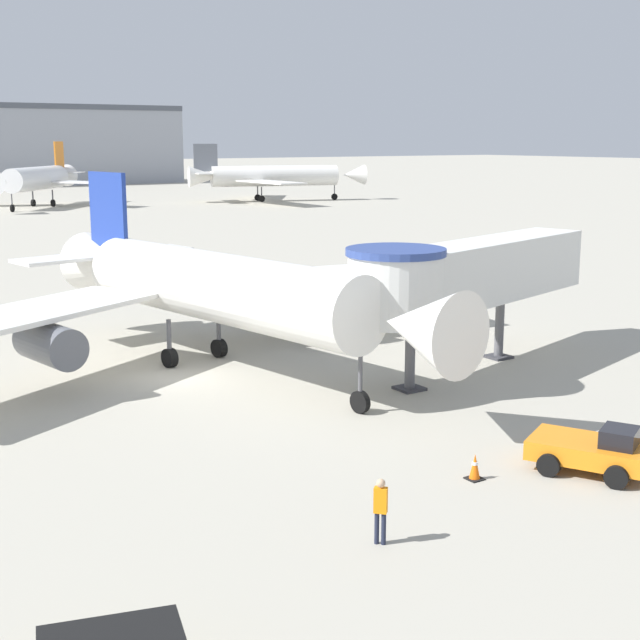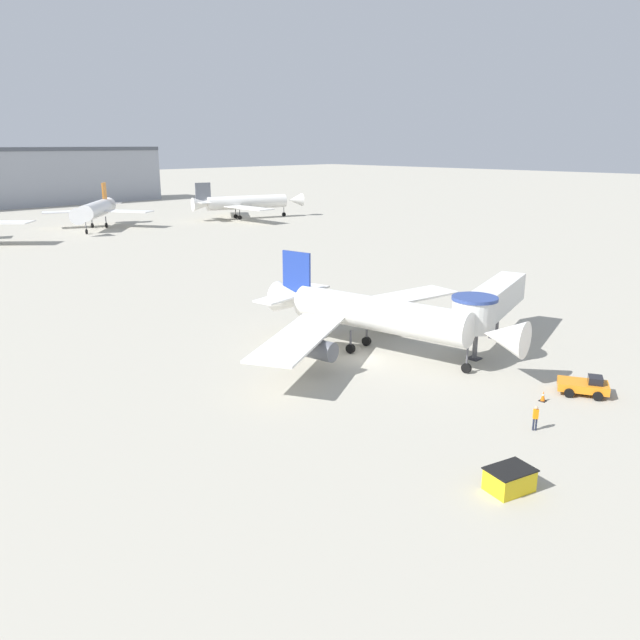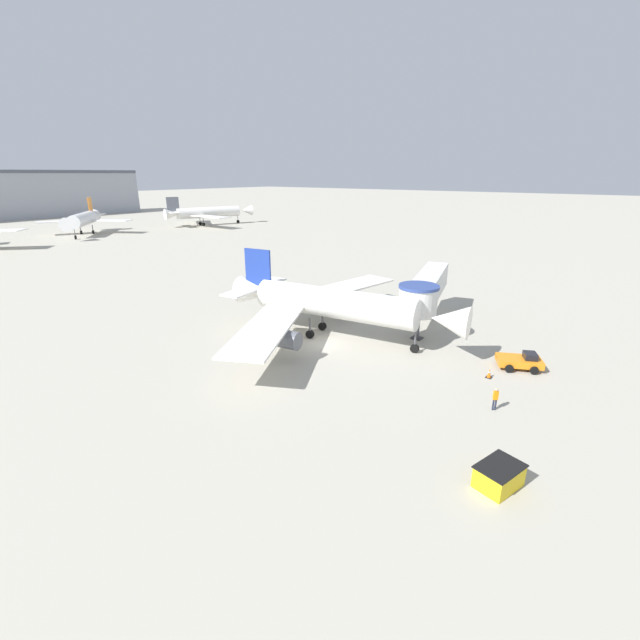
{
  "view_description": "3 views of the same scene",
  "coord_description": "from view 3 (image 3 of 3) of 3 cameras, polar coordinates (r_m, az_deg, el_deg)",
  "views": [
    {
      "loc": [
        -16.06,
        -35.8,
        10.56
      ],
      "look_at": [
        3.06,
        -6.61,
        3.42
      ],
      "focal_mm": 50.0,
      "sensor_mm": 36.0,
      "label": 1
    },
    {
      "loc": [
        -41.17,
        -36.33,
        19.3
      ],
      "look_at": [
        -3.37,
        2.45,
        3.92
      ],
      "focal_mm": 35.0,
      "sensor_mm": 36.0,
      "label": 2
    },
    {
      "loc": [
        -33.05,
        -25.38,
        16.89
      ],
      "look_at": [
        -3.0,
        -1.92,
        3.79
      ],
      "focal_mm": 24.0,
      "sensor_mm": 36.0,
      "label": 3
    }
  ],
  "objects": [
    {
      "name": "ground_plane",
      "position": [
        44.96,
        0.43,
        -3.09
      ],
      "size": [
        800.0,
        800.0,
        0.0
      ],
      "primitive_type": "plane",
      "color": "#A8A393"
    },
    {
      "name": "main_airplane",
      "position": [
        45.62,
        1.12,
        2.23
      ],
      "size": [
        32.01,
        26.33,
        8.83
      ],
      "rotation": [
        0.0,
        0.0,
        0.17
      ],
      "color": "white",
      "rests_on": "ground_plane"
    },
    {
      "name": "jet_bridge",
      "position": [
        49.56,
        13.93,
        3.95
      ],
      "size": [
        16.23,
        7.19,
        6.2
      ],
      "rotation": [
        0.0,
        0.0,
        0.27
      ],
      "color": "silver",
      "rests_on": "ground_plane"
    },
    {
      "name": "pushback_tug_orange",
      "position": [
        43.13,
        25.15,
        -4.96
      ],
      "size": [
        3.64,
        4.36,
        1.57
      ],
      "rotation": [
        0.0,
        0.0,
        0.48
      ],
      "color": "orange",
      "rests_on": "ground_plane"
    },
    {
      "name": "service_container_yellow",
      "position": [
        27.65,
        22.74,
        -18.61
      ],
      "size": [
        3.1,
        2.55,
        1.37
      ],
      "rotation": [
        0.0,
        0.0,
        -0.27
      ],
      "color": "yellow",
      "rests_on": "ground_plane"
    },
    {
      "name": "traffic_cone_near_nose",
      "position": [
        40.27,
        21.63,
        -6.64
      ],
      "size": [
        0.51,
        0.51,
        0.83
      ],
      "color": "black",
      "rests_on": "ground_plane"
    },
    {
      "name": "traffic_cone_starboard_wing",
      "position": [
        56.72,
        10.08,
        1.65
      ],
      "size": [
        0.36,
        0.36,
        0.6
      ],
      "color": "black",
      "rests_on": "ground_plane"
    },
    {
      "name": "ground_crew_marshaller",
      "position": [
        34.95,
        22.35,
        -9.53
      ],
      "size": [
        0.39,
        0.4,
        1.83
      ],
      "rotation": [
        0.0,
        0.0,
        5.45
      ],
      "color": "#1E2338",
      "rests_on": "ground_plane"
    },
    {
      "name": "background_jet_orange_tail",
      "position": [
        142.78,
        -29.03,
        11.66
      ],
      "size": [
        21.86,
        22.77,
        10.06
      ],
      "rotation": [
        0.0,
        0.0,
        -0.7
      ],
      "color": "white",
      "rests_on": "ground_plane"
    },
    {
      "name": "background_jet_gray_tail",
      "position": [
        154.91,
        -14.89,
        13.69
      ],
      "size": [
        30.46,
        31.1,
        9.67
      ],
      "rotation": [
        0.0,
        0.0,
        1.27
      ],
      "color": "white",
      "rests_on": "ground_plane"
    }
  ]
}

